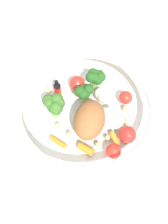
# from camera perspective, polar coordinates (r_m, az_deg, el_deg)

# --- Properties ---
(ground_plane) EXTENTS (2.40, 2.40, 0.00)m
(ground_plane) POSITION_cam_1_polar(r_m,az_deg,el_deg) (0.53, 0.98, -2.35)
(ground_plane) COLOR silver
(food_container) EXTENTS (0.25, 0.25, 0.07)m
(food_container) POSITION_cam_1_polar(r_m,az_deg,el_deg) (0.51, 0.61, 0.21)
(food_container) COLOR white
(food_container) RESTS_ON ground_plane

